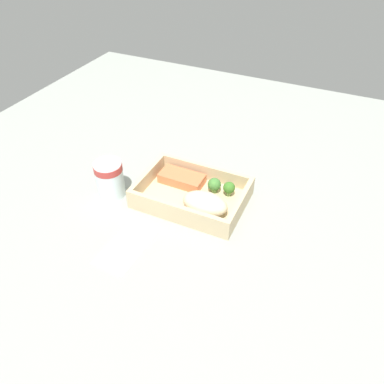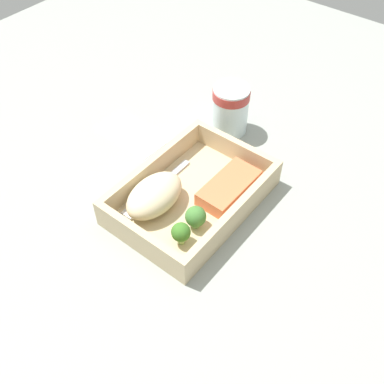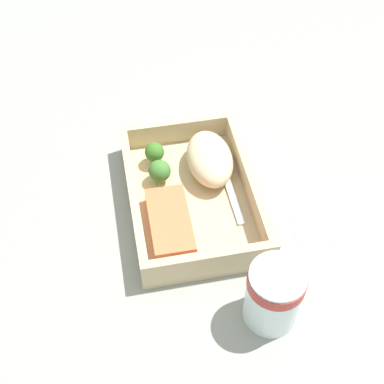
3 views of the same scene
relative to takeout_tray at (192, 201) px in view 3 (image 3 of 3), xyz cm
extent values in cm
cube|color=#929990|center=(0.00, 0.00, -1.60)|extent=(160.00, 160.00, 2.00)
cube|color=#C8B187|center=(0.00, 0.00, 0.00)|extent=(26.37, 18.34, 1.20)
cube|color=#C8B187|center=(0.00, -8.57, 2.61)|extent=(26.37, 1.20, 4.02)
cube|color=#C8B187|center=(0.00, 8.57, 2.61)|extent=(26.37, 1.20, 4.02)
cube|color=#C8B187|center=(-12.59, 0.00, 2.61)|extent=(1.20, 15.94, 4.02)
cube|color=#C8B187|center=(12.59, 0.00, 2.61)|extent=(1.20, 15.94, 4.02)
cube|color=#EE7044|center=(-4.81, 4.09, 1.87)|extent=(11.56, 5.78, 2.54)
ellipsoid|color=beige|center=(5.08, -3.70, 3.13)|extent=(11.07, 6.83, 5.07)
cylinder|color=#75A557|center=(4.26, 4.10, 1.31)|extent=(1.28, 1.28, 1.42)
sphere|color=#437C35|center=(4.26, 4.10, 2.94)|extent=(3.37, 3.37, 3.37)
cylinder|color=#7C9E57|center=(8.11, 4.30, 1.42)|extent=(1.14, 1.14, 1.64)
sphere|color=#3D7526|center=(8.11, 4.30, 3.07)|extent=(3.01, 3.01, 3.01)
cube|color=silver|center=(0.37, -5.93, 0.82)|extent=(12.42, 1.33, 0.44)
cube|color=silver|center=(8.27, -5.78, 0.82)|extent=(3.44, 2.26, 0.44)
cylinder|color=white|center=(-19.67, -6.30, 4.22)|extent=(6.84, 6.84, 9.64)
cylinder|color=#B23833|center=(-19.67, -6.30, 7.78)|extent=(7.04, 7.04, 1.74)
cube|color=white|center=(-6.67, -20.42, -0.48)|extent=(8.42, 14.51, 0.24)
camera|label=1|loc=(29.79, -64.47, 61.57)|focal=35.00mm
camera|label=2|loc=(39.08, 31.02, 56.94)|focal=42.00mm
camera|label=3|loc=(-48.79, 9.44, 62.42)|focal=50.00mm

